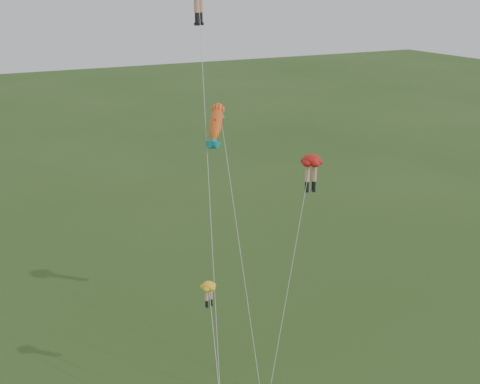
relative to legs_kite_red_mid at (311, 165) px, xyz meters
name	(u,v)px	position (x,y,z in m)	size (l,w,h in m)	color
legs_kite_red_mid	(311,165)	(0.00, 0.00, 0.00)	(8.06, 8.15, 12.65)	#B61912
legs_kite_yellow	(209,294)	(-9.57, -4.39, -5.22)	(2.05, 5.95, 7.36)	yellow
fish_kite	(217,123)	(-6.74, 0.68, 3.50)	(2.29, 9.80, 16.79)	orange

